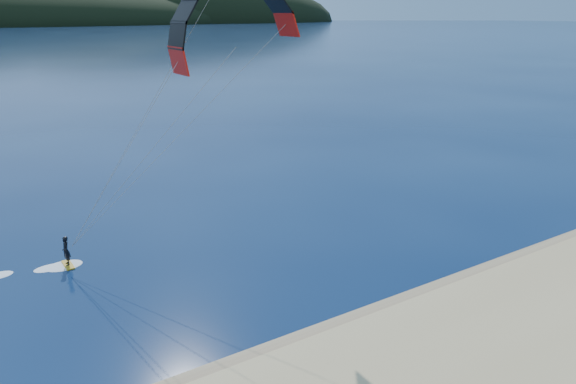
{
  "coord_description": "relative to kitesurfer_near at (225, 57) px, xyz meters",
  "views": [
    {
      "loc": [
        -9.82,
        -11.28,
        13.49
      ],
      "look_at": [
        3.78,
        10.0,
        5.0
      ],
      "focal_mm": 33.31,
      "sensor_mm": 36.0,
      "label": 1
    }
  ],
  "objects": [
    {
      "name": "kitesurfer_near",
      "position": [
        0.0,
        0.0,
        0.0
      ],
      "size": [
        23.16,
        7.24,
        15.01
      ],
      "color": "#C49017",
      "rests_on": "ground"
    },
    {
      "name": "wet_sand",
      "position": [
        -2.61,
        -9.69,
        -11.27
      ],
      "size": [
        220.0,
        2.5,
        0.1
      ],
      "color": "#8C7051",
      "rests_on": "ground"
    }
  ]
}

